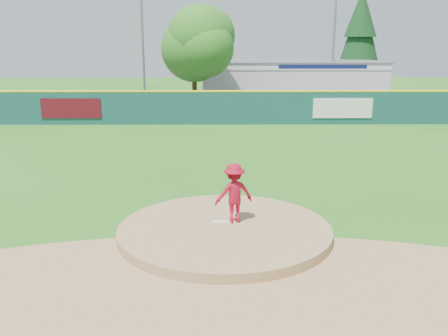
{
  "coord_description": "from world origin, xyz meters",
  "views": [
    {
      "loc": [
        -0.11,
        -12.1,
        4.86
      ],
      "look_at": [
        0.0,
        2.0,
        1.3
      ],
      "focal_mm": 40.0,
      "sensor_mm": 36.0,
      "label": 1
    }
  ],
  "objects_px": {
    "pool_building_grp": "(290,80)",
    "light_pole_right": "(334,33)",
    "van": "(231,102)",
    "playground_slide": "(0,104)",
    "deciduous_tree": "(194,47)",
    "conifer_tree": "(360,35)",
    "light_pole_left": "(142,26)",
    "pitcher": "(234,193)"
  },
  "relations": [
    {
      "from": "pool_building_grp",
      "to": "light_pole_right",
      "type": "height_order",
      "value": "light_pole_right"
    },
    {
      "from": "van",
      "to": "light_pole_right",
      "type": "bearing_deg",
      "value": -71.29
    },
    {
      "from": "playground_slide",
      "to": "deciduous_tree",
      "type": "relative_size",
      "value": 0.35
    },
    {
      "from": "deciduous_tree",
      "to": "conifer_tree",
      "type": "relative_size",
      "value": 0.77
    },
    {
      "from": "van",
      "to": "pool_building_grp",
      "type": "height_order",
      "value": "pool_building_grp"
    },
    {
      "from": "light_pole_left",
      "to": "pool_building_grp",
      "type": "bearing_deg",
      "value": 22.6
    },
    {
      "from": "pool_building_grp",
      "to": "playground_slide",
      "type": "distance_m",
      "value": 23.4
    },
    {
      "from": "deciduous_tree",
      "to": "conifer_tree",
      "type": "bearing_deg",
      "value": 36.25
    },
    {
      "from": "pool_building_grp",
      "to": "light_pole_left",
      "type": "bearing_deg",
      "value": -157.4
    },
    {
      "from": "pitcher",
      "to": "van",
      "type": "bearing_deg",
      "value": -110.24
    },
    {
      "from": "pool_building_grp",
      "to": "light_pole_left",
      "type": "distance_m",
      "value": 13.72
    },
    {
      "from": "pitcher",
      "to": "conifer_tree",
      "type": "relative_size",
      "value": 0.17
    },
    {
      "from": "playground_slide",
      "to": "light_pole_left",
      "type": "xyz_separation_m",
      "value": [
        9.27,
        4.7,
        5.34
      ]
    },
    {
      "from": "playground_slide",
      "to": "deciduous_tree",
      "type": "distance_m",
      "value": 14.08
    },
    {
      "from": "van",
      "to": "conifer_tree",
      "type": "height_order",
      "value": "conifer_tree"
    },
    {
      "from": "pitcher",
      "to": "light_pole_left",
      "type": "relative_size",
      "value": 0.14
    },
    {
      "from": "playground_slide",
      "to": "conifer_tree",
      "type": "relative_size",
      "value": 0.27
    },
    {
      "from": "pitcher",
      "to": "pool_building_grp",
      "type": "height_order",
      "value": "pool_building_grp"
    },
    {
      "from": "light_pole_right",
      "to": "deciduous_tree",
      "type": "bearing_deg",
      "value": -160.02
    },
    {
      "from": "light_pole_right",
      "to": "pitcher",
      "type": "bearing_deg",
      "value": -106.98
    },
    {
      "from": "van",
      "to": "playground_slide",
      "type": "distance_m",
      "value": 16.02
    },
    {
      "from": "van",
      "to": "playground_slide",
      "type": "bearing_deg",
      "value": 81.75
    },
    {
      "from": "conifer_tree",
      "to": "playground_slide",
      "type": "bearing_deg",
      "value": -154.14
    },
    {
      "from": "pool_building_grp",
      "to": "conifer_tree",
      "type": "bearing_deg",
      "value": 29.78
    },
    {
      "from": "pitcher",
      "to": "deciduous_tree",
      "type": "height_order",
      "value": "deciduous_tree"
    },
    {
      "from": "deciduous_tree",
      "to": "light_pole_left",
      "type": "distance_m",
      "value": 4.72
    },
    {
      "from": "pitcher",
      "to": "conifer_tree",
      "type": "bearing_deg",
      "value": -128.87
    },
    {
      "from": "van",
      "to": "light_pole_left",
      "type": "height_order",
      "value": "light_pole_left"
    },
    {
      "from": "deciduous_tree",
      "to": "pitcher",
      "type": "bearing_deg",
      "value": -84.79
    },
    {
      "from": "light_pole_left",
      "to": "conifer_tree",
      "type": "bearing_deg",
      "value": 25.35
    },
    {
      "from": "van",
      "to": "deciduous_tree",
      "type": "distance_m",
      "value": 4.84
    },
    {
      "from": "pitcher",
      "to": "playground_slide",
      "type": "distance_m",
      "value": 26.88
    },
    {
      "from": "light_pole_left",
      "to": "light_pole_right",
      "type": "xyz_separation_m",
      "value": [
        15.0,
        2.0,
        -0.51
      ]
    },
    {
      "from": "van",
      "to": "deciduous_tree",
      "type": "height_order",
      "value": "deciduous_tree"
    },
    {
      "from": "light_pole_left",
      "to": "light_pole_right",
      "type": "distance_m",
      "value": 15.14
    },
    {
      "from": "playground_slide",
      "to": "deciduous_tree",
      "type": "height_order",
      "value": "deciduous_tree"
    },
    {
      "from": "playground_slide",
      "to": "conifer_tree",
      "type": "xyz_separation_m",
      "value": [
        28.27,
        13.7,
        4.83
      ]
    },
    {
      "from": "playground_slide",
      "to": "light_pole_left",
      "type": "height_order",
      "value": "light_pole_left"
    },
    {
      "from": "light_pole_left",
      "to": "deciduous_tree",
      "type": "bearing_deg",
      "value": -26.57
    },
    {
      "from": "conifer_tree",
      "to": "light_pole_left",
      "type": "bearing_deg",
      "value": -154.65
    },
    {
      "from": "van",
      "to": "pool_building_grp",
      "type": "relative_size",
      "value": 0.33
    },
    {
      "from": "playground_slide",
      "to": "deciduous_tree",
      "type": "xyz_separation_m",
      "value": [
        13.27,
        2.7,
        3.84
      ]
    }
  ]
}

